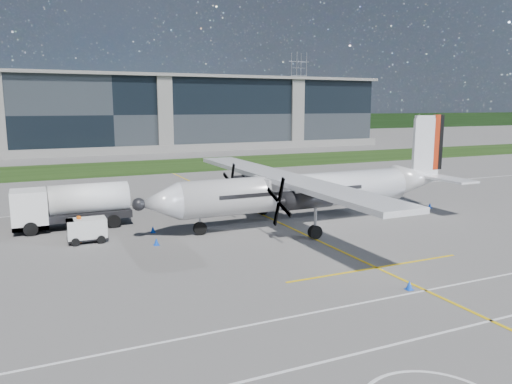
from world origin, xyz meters
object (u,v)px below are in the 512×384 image
Objects in this scene: safety_cone_nose_port at (156,242)px; safety_cone_portwing at (409,285)px; baggage_tug at (87,230)px; fuel_tanker_truck at (63,207)px; turboprop_aircraft at (309,170)px; ground_crew_person at (80,227)px; pylon_east at (299,91)px; safety_cone_stbdwing at (214,193)px; safety_cone_tail at (430,205)px; safety_cone_nose_stbd at (153,229)px.

safety_cone_portwing is at bearing -53.92° from safety_cone_nose_port.
fuel_tanker_truck is at bearing 103.81° from baggage_tug.
ground_crew_person is (-17.32, 1.52, -3.20)m from turboprop_aircraft.
turboprop_aircraft is 57.07× the size of safety_cone_portwing.
pylon_east is at bearing 61.07° from turboprop_aircraft.
turboprop_aircraft is 3.15× the size of fuel_tanker_truck.
safety_cone_tail is at bearing -42.16° from safety_cone_stbdwing.
baggage_tug is (-16.91, 1.40, -3.44)m from turboprop_aircraft.
safety_cone_nose_port is at bearing -33.53° from baggage_tug.
safety_cone_tail is at bearing -63.52° from ground_crew_person.
fuel_tanker_truck is 4.98m from baggage_tug.
ground_crew_person reaches higher than safety_cone_stbdwing.
ground_crew_person reaches higher than safety_cone_portwing.
baggage_tug reaches higher than safety_cone_nose_port.
turboprop_aircraft is 13.15× the size of ground_crew_person.
safety_cone_stbdwing and safety_cone_portwing have the same top height.
turboprop_aircraft is at bearing -18.82° from fuel_tanker_truck.
baggage_tug is at bearing -136.46° from safety_cone_stbdwing.
ground_crew_person is 5.49m from safety_cone_nose_port.
safety_cone_stbdwing and safety_cone_nose_stbd have the same top height.
ground_crew_person is 30.57m from safety_cone_tail.
fuel_tanker_truck is 31.86m from safety_cone_tail.
baggage_tug is at bearing -171.39° from safety_cone_nose_stbd.
pylon_east is at bearing 57.12° from safety_cone_nose_stbd.
safety_cone_nose_port is at bearing -121.61° from safety_cone_stbdwing.
fuel_tanker_truck reaches higher than safety_cone_stbdwing.
safety_cone_nose_stbd is (-9.36, 17.11, 0.00)m from safety_cone_portwing.
ground_crew_person is 4.34× the size of safety_cone_nose_port.
pylon_east reaches higher than safety_cone_nose_stbd.
pylon_east is 173.46m from safety_cone_nose_port.
safety_cone_stbdwing and safety_cone_nose_port have the same top height.
baggage_tug is at bearing 146.47° from safety_cone_nose_port.
fuel_tanker_truck is at bearing 145.66° from safety_cone_nose_stbd.
pylon_east is 165.50m from turboprop_aircraft.
baggage_tug is at bearing -76.19° from fuel_tanker_truck.
pylon_east reaches higher than turboprop_aircraft.
pylon_east is 60.00× the size of safety_cone_nose_stbd.
safety_cone_stbdwing is 15.89m from safety_cone_nose_stbd.
baggage_tug reaches higher than safety_cone_tail.
pylon_east is 13.83× the size of ground_crew_person.
ground_crew_person reaches higher than safety_cone_nose_port.
baggage_tug reaches higher than safety_cone_portwing.
turboprop_aircraft is 17.31m from baggage_tug.
safety_cone_stbdwing is (-82.60, -129.65, -14.75)m from pylon_east.
safety_cone_stbdwing is at bearing -122.50° from pylon_east.
fuel_tanker_truck is 4.74m from ground_crew_person.
pylon_east is 159.44m from safety_cone_tail.
safety_cone_nose_port is at bearing -175.95° from safety_cone_tail.
safety_cone_stbdwing is 19.10m from safety_cone_nose_port.
safety_cone_nose_port is at bearing -54.60° from fuel_tanker_truck.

